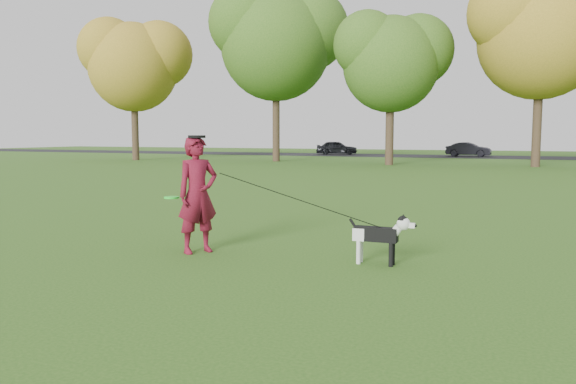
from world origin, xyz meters
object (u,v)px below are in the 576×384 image
at_px(man, 198,195).
at_px(car_mid, 469,149).
at_px(dog, 381,233).
at_px(car_left, 337,148).

xyz_separation_m(man, car_mid, (0.59, 40.36, -0.29)).
height_order(dog, car_mid, car_mid).
xyz_separation_m(car_left, car_mid, (11.15, 0.00, -0.04)).
bearing_deg(man, dog, -52.11).
bearing_deg(car_mid, dog, -173.03).
bearing_deg(car_mid, man, -176.97).
bearing_deg(dog, man, -174.75).
distance_m(dog, car_mid, 40.16).
relative_size(car_left, car_mid, 1.04).
bearing_deg(man, car_left, 47.31).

